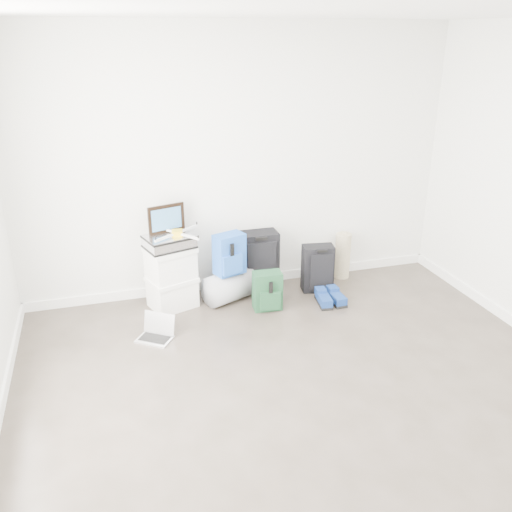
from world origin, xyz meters
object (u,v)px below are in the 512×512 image
object	(u,v)px
laptop	(157,332)
duffel_bag	(230,286)
boxes_stack	(171,277)
large_suitcase	(258,261)
carry_on	(318,268)
briefcase	(169,242)

from	to	relation	value
laptop	duffel_bag	bearing A→B (deg)	68.21
duffel_bag	laptop	world-z (taller)	duffel_bag
boxes_stack	laptop	world-z (taller)	boxes_stack
duffel_bag	laptop	size ratio (longest dim) A/B	1.37
boxes_stack	large_suitcase	bearing A→B (deg)	-10.57
duffel_bag	laptop	bearing A→B (deg)	-170.29
large_suitcase	laptop	size ratio (longest dim) A/B	1.72
large_suitcase	carry_on	xyz separation A→B (m)	(0.60, -0.22, -0.07)
briefcase	large_suitcase	world-z (taller)	briefcase
briefcase	large_suitcase	size ratio (longest dim) A/B	0.69
duffel_bag	carry_on	size ratio (longest dim) A/B	1.01
large_suitcase	carry_on	size ratio (longest dim) A/B	1.27
boxes_stack	duffel_bag	size ratio (longest dim) A/B	1.24
laptop	briefcase	bearing A→B (deg)	102.71
boxes_stack	large_suitcase	world-z (taller)	large_suitcase
duffel_bag	carry_on	xyz separation A→B (m)	(0.96, -0.04, 0.10)
carry_on	laptop	distance (m)	1.86
carry_on	laptop	world-z (taller)	carry_on
boxes_stack	carry_on	xyz separation A→B (m)	(1.55, -0.07, -0.07)
duffel_bag	large_suitcase	world-z (taller)	large_suitcase
boxes_stack	duffel_bag	distance (m)	0.61
boxes_stack	large_suitcase	distance (m)	0.96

